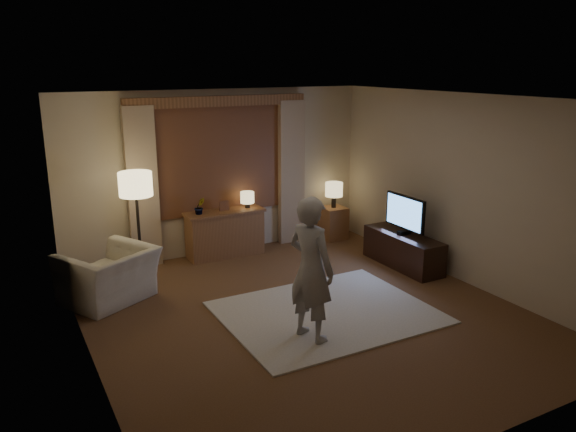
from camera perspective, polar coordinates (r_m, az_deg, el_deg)
room at (r=6.96m, az=-0.17°, el=1.62°), size 5.04×5.54×2.64m
rug at (r=7.03m, az=3.96°, el=-9.74°), size 2.50×2.00×0.02m
sideboard at (r=8.96m, az=-6.42°, el=-1.88°), size 1.20×0.40×0.70m
picture_frame at (r=8.84m, az=-6.50°, el=0.91°), size 0.16×0.02×0.20m
plant at (r=8.69m, az=-8.96°, el=0.91°), size 0.16×0.13×0.30m
table_lamp_sideboard at (r=8.96m, az=-4.15°, el=1.82°), size 0.22×0.22×0.30m
floor_lamp at (r=7.91m, az=-15.19°, el=2.54°), size 0.45×0.45×1.56m
armchair at (r=7.58m, az=-17.74°, el=-5.83°), size 1.37×1.32×0.69m
side_table at (r=9.83m, az=4.62°, el=-0.70°), size 0.40×0.40×0.56m
table_lamp_side at (r=9.68m, az=4.69°, el=2.64°), size 0.30×0.30×0.44m
tv_stand at (r=8.66m, az=11.60°, el=-3.41°), size 0.45×1.40×0.50m
tv at (r=8.49m, az=11.80°, el=0.28°), size 0.20×0.82×0.59m
person at (r=6.09m, az=2.36°, el=-5.39°), size 0.55×0.68×1.62m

